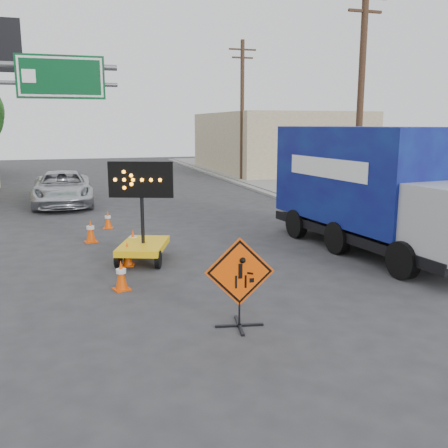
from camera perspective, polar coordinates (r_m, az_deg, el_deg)
name	(u,v)px	position (r m, az deg, el deg)	size (l,w,h in m)	color
ground	(258,346)	(8.85, 3.96, -13.70)	(100.00, 100.00, 0.00)	#2D2D30
curb_right	(286,200)	(24.91, 7.07, 2.77)	(0.40, 60.00, 0.12)	gray
sidewalk_right	(327,197)	(25.93, 11.73, 2.99)	(4.00, 60.00, 0.15)	gray
building_right_far	(276,142)	(40.73, 5.99, 9.27)	(10.00, 14.00, 4.60)	beige
highway_gantry	(32,95)	(25.50, -21.10, 13.61)	(6.18, 0.38, 6.90)	slate
utility_pole_near	(360,99)	(20.62, 15.33, 13.58)	(1.80, 0.26, 9.00)	#4B3120
utility_pole_far	(242,109)	(33.32, 2.09, 12.97)	(1.80, 0.26, 9.00)	#4B3120
construction_sign	(240,280)	(9.27, 1.79, -6.45)	(1.28, 0.91, 1.72)	black
arrow_board	(143,239)	(13.91, -9.23, -1.75)	(1.76, 2.22, 2.77)	yellow
pickup_truck	(63,188)	(24.52, -17.97, 3.89)	(2.62, 5.69, 1.58)	silver
box_truck	(371,196)	(15.41, 16.44, 3.13)	(3.09, 7.92, 3.67)	black
cone_a	(121,275)	(11.70, -11.67, -5.73)	(0.45, 0.45, 0.71)	#F04A05
cone_b	(127,253)	(13.64, -10.99, -3.28)	(0.43, 0.43, 0.69)	#F04A05
cone_c	(133,242)	(14.71, -10.35, -2.04)	(0.44, 0.44, 0.76)	#F04A05
cone_d	(91,231)	(16.58, -15.01, -0.74)	(0.45, 0.45, 0.76)	#F04A05
cone_e	(108,219)	(18.65, -13.14, 0.51)	(0.41, 0.41, 0.66)	#F04A05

